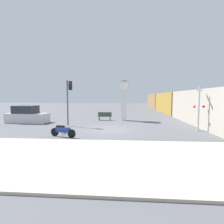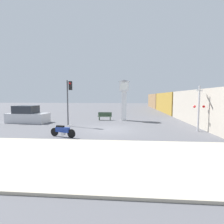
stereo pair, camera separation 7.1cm
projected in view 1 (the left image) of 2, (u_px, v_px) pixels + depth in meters
The scene contains 9 objects.
ground_plane at pixel (109, 130), 14.56m from camera, with size 120.00×120.00×0.00m, color #56565B.
sidewalk_strip at pixel (95, 158), 7.69m from camera, with size 36.00×6.00×0.10m.
motorcycle at pixel (63, 131), 11.86m from camera, with size 1.92×0.74×0.87m.
clock_tower at pixel (124, 94), 19.98m from camera, with size 1.29×1.29×4.65m.
freight_train at pixel (170, 103), 30.73m from camera, with size 2.80×39.85×3.40m.
traffic_light at pixel (69, 95), 16.09m from camera, with size 0.50×0.35×4.25m.
railroad_crossing_signal at pixel (199, 107), 13.72m from camera, with size 0.90×0.82×3.58m.
bench at pixel (105, 116), 20.39m from camera, with size 1.60×0.44×0.92m.
parked_car at pixel (27, 116), 18.43m from camera, with size 4.33×2.12×1.80m.
Camera 1 is at (1.33, -14.32, 2.74)m, focal length 28.00 mm.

